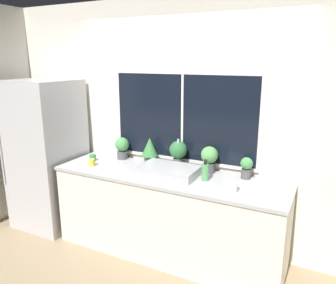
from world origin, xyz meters
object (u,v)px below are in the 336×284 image
object	(u,v)px
potted_plant_right	(209,157)
refrigerator	(47,154)
potted_plant_left	(150,149)
potted_plant_center	(178,152)
sink	(169,170)
soap_bottle	(205,172)
potted_plant_far_left	(122,147)
mug_green	(93,157)
mug_yellow	(92,162)
mug_white	(232,186)
potted_plant_far_right	(246,167)

from	to	relation	value
potted_plant_right	refrigerator	bearing A→B (deg)	-171.56
potted_plant_left	potted_plant_center	xyz separation A→B (m)	(0.35, 0.00, 0.01)
sink	soap_bottle	size ratio (longest dim) A/B	2.81
potted_plant_far_left	potted_plant_center	world-z (taller)	potted_plant_center
potted_plant_center	mug_green	bearing A→B (deg)	-167.50
potted_plant_left	potted_plant_center	distance (m)	0.35
potted_plant_far_left	soap_bottle	size ratio (longest dim) A/B	1.22
sink	soap_bottle	distance (m)	0.39
potted_plant_left	potted_plant_right	bearing A→B (deg)	0.00
sink	mug_green	size ratio (longest dim) A/B	7.79
sink	potted_plant_right	size ratio (longest dim) A/B	2.11
refrigerator	potted_plant_far_left	world-z (taller)	refrigerator
potted_plant_right	mug_yellow	world-z (taller)	potted_plant_right
potted_plant_left	potted_plant_right	world-z (taller)	potted_plant_left
mug_green	mug_yellow	bearing A→B (deg)	-53.46
mug_green	refrigerator	bearing A→B (deg)	-173.21
potted_plant_left	mug_white	bearing A→B (deg)	-19.33
potted_plant_left	soap_bottle	bearing A→B (deg)	-17.18
refrigerator	potted_plant_far_right	xyz separation A→B (m)	(2.40, 0.30, 0.11)
refrigerator	mug_white	distance (m)	2.37
potted_plant_center	soap_bottle	distance (m)	0.48
sink	soap_bottle	xyz separation A→B (m)	(0.39, 0.01, 0.04)
sink	mug_green	bearing A→B (deg)	178.73
mug_white	potted_plant_far_left	bearing A→B (deg)	165.47
potted_plant_center	soap_bottle	world-z (taller)	potted_plant_center
mug_white	soap_bottle	bearing A→B (deg)	155.76
potted_plant_right	soap_bottle	bearing A→B (deg)	-79.71
sink	potted_plant_far_right	distance (m)	0.78
potted_plant_far_left	potted_plant_left	xyz separation A→B (m)	(0.38, 0.00, 0.02)
sink	mug_white	distance (m)	0.72
potted_plant_right	mug_green	xyz separation A→B (m)	(-1.36, -0.22, -0.13)
refrigerator	potted_plant_far_left	distance (m)	0.98
refrigerator	mug_yellow	world-z (taller)	refrigerator
refrigerator	soap_bottle	distance (m)	2.06
refrigerator	potted_plant_far_right	distance (m)	2.42
potted_plant_center	potted_plant_right	xyz separation A→B (m)	(0.36, 0.00, -0.02)
refrigerator	mug_yellow	xyz separation A→B (m)	(0.77, -0.07, 0.03)
potted_plant_left	potted_plant_far_right	size ratio (longest dim) A/B	1.37
sink	potted_plant_center	xyz separation A→B (m)	(-0.02, 0.24, 0.14)
mug_green	potted_plant_left	bearing A→B (deg)	18.87
potted_plant_far_left	refrigerator	bearing A→B (deg)	-162.05
potted_plant_center	potted_plant_left	bearing A→B (deg)	180.00
mug_yellow	mug_green	distance (m)	0.19
potted_plant_center	mug_white	bearing A→B (deg)	-27.55
sink	potted_plant_left	world-z (taller)	sink
mug_green	soap_bottle	bearing A→B (deg)	-0.51
refrigerator	potted_plant_center	bearing A→B (deg)	10.26
sink	potted_plant_center	distance (m)	0.28
sink	potted_plant_left	bearing A→B (deg)	146.43
refrigerator	potted_plant_right	world-z (taller)	refrigerator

